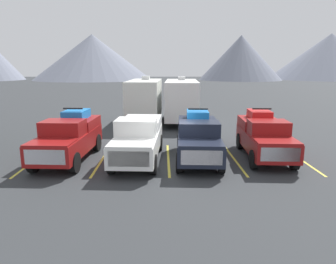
# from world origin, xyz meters

# --- Properties ---
(ground_plane) EXTENTS (240.00, 240.00, 0.00)m
(ground_plane) POSITION_xyz_m (0.00, 0.00, 0.00)
(ground_plane) COLOR #2D3033
(pickup_truck_a) EXTENTS (2.43, 5.52, 2.54)m
(pickup_truck_a) POSITION_xyz_m (-5.01, 1.01, 1.18)
(pickup_truck_a) COLOR maroon
(pickup_truck_a) RESTS_ON ground
(pickup_truck_b) EXTENTS (2.42, 5.91, 2.22)m
(pickup_truck_b) POSITION_xyz_m (-1.50, 0.85, 1.14)
(pickup_truck_b) COLOR white
(pickup_truck_b) RESTS_ON ground
(pickup_truck_c) EXTENTS (2.42, 5.36, 2.52)m
(pickup_truck_c) POSITION_xyz_m (1.51, 0.85, 1.16)
(pickup_truck_c) COLOR black
(pickup_truck_c) RESTS_ON ground
(pickup_truck_d) EXTENTS (2.38, 5.31, 2.48)m
(pickup_truck_d) POSITION_xyz_m (4.96, 1.24, 1.14)
(pickup_truck_d) COLOR maroon
(pickup_truck_d) RESTS_ON ground
(lot_stripe_a) EXTENTS (0.12, 5.50, 0.01)m
(lot_stripe_a) POSITION_xyz_m (-6.76, 0.94, 0.00)
(lot_stripe_a) COLOR gold
(lot_stripe_a) RESTS_ON ground
(lot_stripe_b) EXTENTS (0.12, 5.50, 0.01)m
(lot_stripe_b) POSITION_xyz_m (-3.38, 0.94, 0.00)
(lot_stripe_b) COLOR gold
(lot_stripe_b) RESTS_ON ground
(lot_stripe_c) EXTENTS (0.12, 5.50, 0.01)m
(lot_stripe_c) POSITION_xyz_m (0.00, 0.94, 0.00)
(lot_stripe_c) COLOR gold
(lot_stripe_c) RESTS_ON ground
(lot_stripe_d) EXTENTS (0.12, 5.50, 0.01)m
(lot_stripe_d) POSITION_xyz_m (3.38, 0.94, 0.00)
(lot_stripe_d) COLOR gold
(lot_stripe_d) RESTS_ON ground
(lot_stripe_e) EXTENTS (0.12, 5.50, 0.01)m
(lot_stripe_e) POSITION_xyz_m (6.76, 0.94, 0.00)
(lot_stripe_e) COLOR gold
(lot_stripe_e) RESTS_ON ground
(camper_trailer_a) EXTENTS (2.75, 7.76, 3.84)m
(camper_trailer_a) POSITION_xyz_m (-1.73, 10.85, 2.02)
(camper_trailer_a) COLOR silver
(camper_trailer_a) RESTS_ON ground
(camper_trailer_b) EXTENTS (2.91, 8.21, 3.78)m
(camper_trailer_b) POSITION_xyz_m (1.28, 11.25, 1.99)
(camper_trailer_b) COLOR white
(camper_trailer_b) RESTS_ON ground
(mountain_ridge) EXTENTS (151.32, 42.01, 16.19)m
(mountain_ridge) POSITION_xyz_m (6.99, 92.86, 7.62)
(mountain_ridge) COLOR slate
(mountain_ridge) RESTS_ON ground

